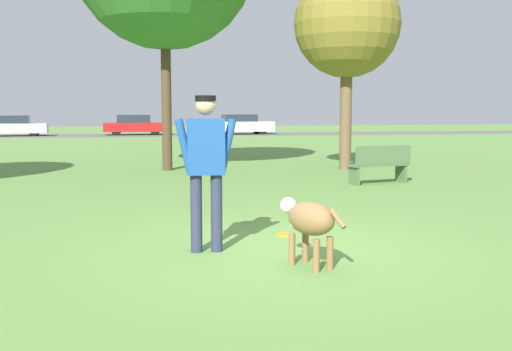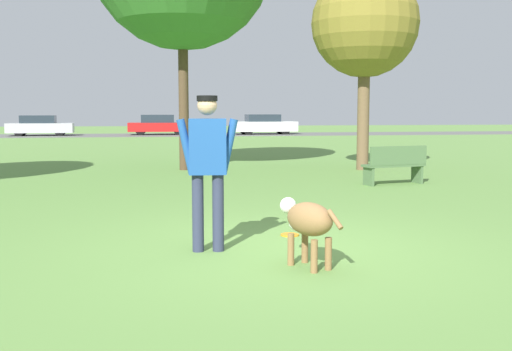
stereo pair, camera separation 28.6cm
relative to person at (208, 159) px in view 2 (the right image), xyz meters
The scene contains 10 objects.
ground_plane 1.31m from the person, ahead, with size 120.00×120.00×0.00m, color #608C42.
far_road_strip 34.32m from the person, 88.68° to the left, with size 120.00×6.00×0.01m.
person is the anchor object (origin of this frame).
dog 1.39m from the person, 42.83° to the right, with size 0.56×0.88×0.68m.
frisbee 1.66m from the person, 31.58° to the left, with size 0.24×0.24×0.02m.
tree_near_right 10.53m from the person, 60.32° to the left, with size 2.85×2.85×5.32m.
parked_car_silver 35.17m from the person, 102.76° to the left, with size 4.20×1.93×1.33m.
parked_car_red 34.67m from the person, 90.14° to the left, with size 4.24×1.77×1.36m.
parked_car_white 35.01m from the person, 78.28° to the left, with size 4.40×1.97×1.38m.
park_bench 7.17m from the person, 50.29° to the left, with size 1.45×0.67×0.84m.
Camera 2 is at (-1.40, -6.60, 1.57)m, focal length 42.00 mm.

